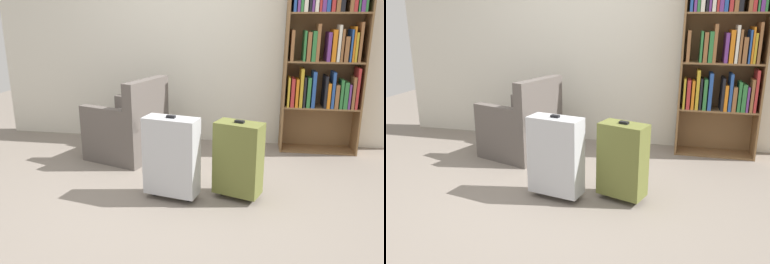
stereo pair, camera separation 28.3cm
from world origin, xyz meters
The scene contains 7 objects.
ground_plane centered at (0.00, 0.00, 0.00)m, with size 9.02×9.02×0.00m, color slate.
back_wall centered at (0.00, 1.78, 1.30)m, with size 5.16×0.10×2.60m, color beige.
bookshelf centered at (1.45, 1.55, 1.18)m, with size 0.87×0.33×2.08m.
armchair centered at (-0.68, 0.98, 0.32)m, with size 0.89×0.89×0.90m.
mug centered at (-0.12, 1.01, 0.05)m, with size 0.12×0.08×0.10m.
suitcase_silver centered at (0.01, 0.02, 0.39)m, with size 0.50×0.30×0.75m.
suitcase_olive centered at (0.58, 0.11, 0.37)m, with size 0.44×0.34×0.71m.
Camera 2 is at (0.96, -3.01, 1.55)m, focal length 36.57 mm.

